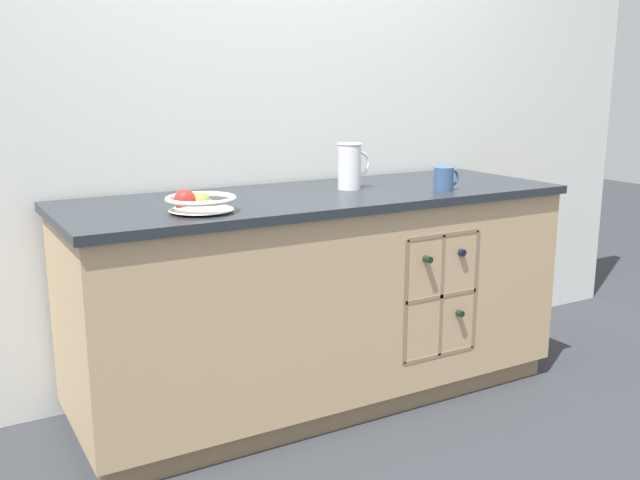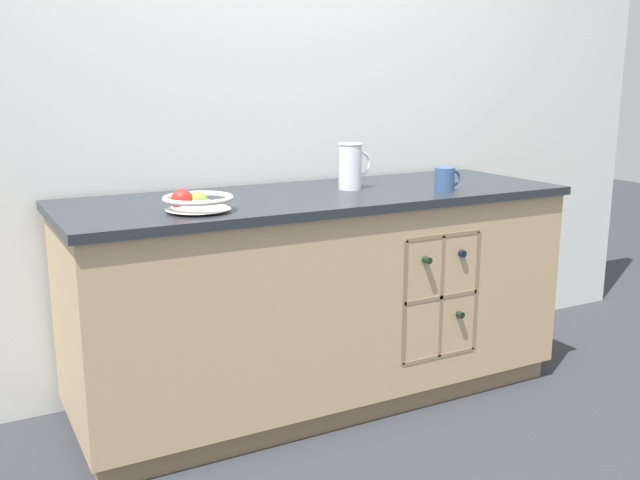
# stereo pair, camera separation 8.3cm
# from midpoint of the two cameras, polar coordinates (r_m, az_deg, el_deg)

# --- Properties ---
(ground_plane) EXTENTS (14.00, 14.00, 0.00)m
(ground_plane) POSITION_cam_midpoint_polar(r_m,az_deg,el_deg) (3.22, 0.76, -12.33)
(ground_plane) COLOR #2D3035
(back_wall) EXTENTS (4.48, 0.06, 2.55)m
(back_wall) POSITION_cam_midpoint_polar(r_m,az_deg,el_deg) (3.28, -2.72, 11.15)
(back_wall) COLOR silver
(back_wall) RESTS_ON ground_plane
(kitchen_island) EXTENTS (2.12, 0.74, 0.90)m
(kitchen_island) POSITION_cam_midpoint_polar(r_m,az_deg,el_deg) (3.05, 0.85, -4.52)
(kitchen_island) COLOR #8B7354
(kitchen_island) RESTS_ON ground_plane
(fruit_bowl) EXTENTS (0.25, 0.25, 0.09)m
(fruit_bowl) POSITION_cam_midpoint_polar(r_m,az_deg,el_deg) (2.56, -8.94, 3.09)
(fruit_bowl) COLOR silver
(fruit_bowl) RESTS_ON kitchen_island
(white_pitcher) EXTENTS (0.16, 0.10, 0.20)m
(white_pitcher) POSITION_cam_midpoint_polar(r_m,az_deg,el_deg) (3.05, 3.26, 5.99)
(white_pitcher) COLOR white
(white_pitcher) RESTS_ON kitchen_island
(ceramic_mug) EXTENTS (0.12, 0.08, 0.10)m
(ceramic_mug) POSITION_cam_midpoint_polar(r_m,az_deg,el_deg) (3.06, 10.77, 4.80)
(ceramic_mug) COLOR #385684
(ceramic_mug) RESTS_ON kitchen_island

